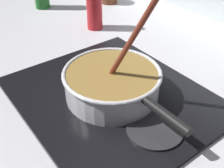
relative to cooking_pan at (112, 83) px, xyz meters
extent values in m
cube|color=#B7B7BC|center=(-0.09, -0.08, -0.08)|extent=(2.40, 1.60, 0.04)
cube|color=black|center=(0.00, 0.00, -0.05)|extent=(0.56, 0.48, 0.01)
torus|color=#592D0C|center=(0.00, 0.00, -0.04)|extent=(0.20, 0.20, 0.01)
cylinder|color=#262628|center=(0.17, 0.00, -0.04)|extent=(0.14, 0.14, 0.01)
cylinder|color=silver|center=(0.00, 0.00, -0.01)|extent=(0.26, 0.26, 0.08)
cylinder|color=olive|center=(0.00, 0.00, 0.00)|extent=(0.25, 0.25, 0.07)
torus|color=silver|center=(0.00, 0.00, 0.03)|extent=(0.27, 0.27, 0.01)
cylinder|color=black|center=(0.20, 0.00, 0.02)|extent=(0.14, 0.02, 0.02)
cylinder|color=beige|center=(-0.03, 0.04, 0.02)|extent=(0.03, 0.03, 0.01)
cylinder|color=beige|center=(0.03, 0.08, 0.02)|extent=(0.03, 0.03, 0.01)
cylinder|color=beige|center=(0.06, 0.00, 0.02)|extent=(0.03, 0.03, 0.01)
cylinder|color=#EDD88C|center=(0.08, 0.05, 0.02)|extent=(0.04, 0.04, 0.01)
cylinder|color=#EDD88C|center=(-0.01, 0.01, 0.02)|extent=(0.04, 0.04, 0.01)
cylinder|color=beige|center=(-0.01, -0.05, 0.02)|extent=(0.04, 0.04, 0.01)
cylinder|color=beige|center=(0.00, 0.10, 0.02)|extent=(0.04, 0.04, 0.01)
cylinder|color=beige|center=(-0.06, -0.02, 0.02)|extent=(0.04, 0.04, 0.01)
cylinder|color=maroon|center=(0.05, 0.02, 0.15)|extent=(0.13, 0.06, 0.26)
cube|color=brown|center=(-0.01, 0.00, 0.02)|extent=(0.05, 0.04, 0.01)
cylinder|color=red|center=(-0.43, 0.23, 0.03)|extent=(0.06, 0.06, 0.17)
camera|label=1|loc=(0.49, -0.37, 0.44)|focal=44.23mm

